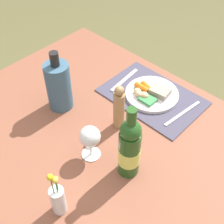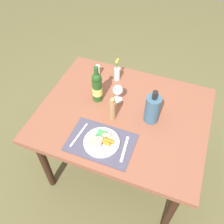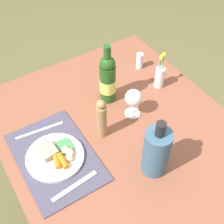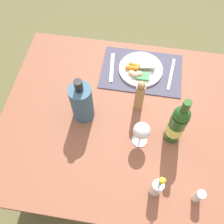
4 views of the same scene
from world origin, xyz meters
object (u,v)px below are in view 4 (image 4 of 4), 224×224
Objects in this scene: salt_shaker at (199,196)px; wine_glass at (142,131)px; dinner_plate at (141,69)px; cooler_bottle at (82,102)px; pepper_mill at (140,96)px; dining_table at (124,125)px; wine_bottle at (177,124)px; flower_vase at (157,188)px; knife at (112,67)px; fork at (171,74)px.

wine_glass reaches higher than salt_shaker.
wine_glass is at bearing 95.26° from dinner_plate.
pepper_mill is at bearing -161.78° from cooler_bottle.
salt_shaker is (-0.35, 0.34, 0.13)m from dining_table.
cooler_bottle reaches higher than dinner_plate.
dining_table is at bearing -176.28° from cooler_bottle.
wine_bottle is 1.50× the size of flower_vase.
dinner_plate is 0.78× the size of wine_bottle.
cooler_bottle reaches higher than knife.
fork is 0.30m from pepper_mill.
pepper_mill is (-0.26, -0.09, -0.01)m from cooler_bottle.
cooler_bottle is (0.29, -0.10, 0.01)m from wine_glass.
pepper_mill is 0.23m from wine_bottle.
pepper_mill is at bearing -38.42° from wine_bottle.
wine_glass is 0.70× the size of flower_vase.
pepper_mill is (0.03, -0.18, -0.00)m from wine_glass.
fork is at bearing -78.44° from salt_shaker.
cooler_bottle is at bearing -6.88° from wine_bottle.
knife is (0.11, -0.30, 0.09)m from dining_table.
wine_glass reaches higher than knife.
wine_bottle is at bearing 141.58° from pepper_mill.
cooler_bottle reaches higher than flower_vase.
wine_glass is 0.53× the size of cooler_bottle.
wine_bottle reaches higher than dinner_plate.
flower_vase is at bearing -0.81° from salt_shaker.
fork is at bearing -107.52° from wine_glass.
dining_table is at bearing -44.26° from salt_shaker.
salt_shaker is 0.33× the size of cooler_bottle.
salt_shaker is 0.43× the size of pepper_mill.
salt_shaker is at bearing 125.14° from pepper_mill.
dinner_plate is at bearing -78.83° from flower_vase.
flower_vase reaches higher than fork.
salt_shaker is at bearing 112.73° from wine_bottle.
wine_glass is (0.26, -0.23, 0.06)m from salt_shaker.
dinner_plate is 0.16m from knife.
fork and knife have the same top height.
salt_shaker is at bearing 115.11° from dinner_plate.
dining_table is 0.39m from fork.
cooler_bottle is 0.28m from pepper_mill.
wine_bottle is (-0.15, -0.04, 0.03)m from wine_glass.
knife is 0.34m from cooler_bottle.
wine_bottle is (-0.23, 0.07, 0.21)m from dining_table.
dining_table is at bearing -15.83° from wine_bottle.
pepper_mill reaches higher than salt_shaker.
flower_vase is (-0.13, 0.64, 0.05)m from dinner_plate.
wine_bottle is (0.11, -0.27, 0.08)m from salt_shaker.
dinner_plate is at bearing 175.35° from knife.
wine_bottle reaches higher than knife.
cooler_bottle is (0.21, 0.01, 0.20)m from dining_table.
wine_glass reaches higher than dining_table.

